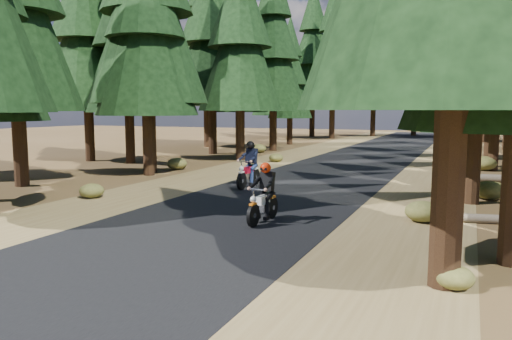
{
  "coord_description": "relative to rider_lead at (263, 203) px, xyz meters",
  "views": [
    {
      "loc": [
        5.97,
        -12.31,
        2.93
      ],
      "look_at": [
        0.0,
        1.5,
        1.1
      ],
      "focal_mm": 35.0,
      "sensor_mm": 36.0,
      "label": 1
    }
  ],
  "objects": [
    {
      "name": "rider_follow",
      "position": [
        -2.75,
        5.21,
        0.06
      ],
      "size": [
        0.59,
        1.95,
        1.74
      ],
      "rotation": [
        0.0,
        0.0,
        3.14
      ],
      "color": "maroon",
      "rests_on": "road"
    },
    {
      "name": "pine_forest",
      "position": [
        -1.11,
        21.62,
        7.37
      ],
      "size": [
        34.59,
        55.08,
        16.32
      ],
      "color": "black",
      "rests_on": "ground"
    },
    {
      "name": "shoulder_l",
      "position": [
        -5.69,
        5.57,
        -0.52
      ],
      "size": [
        3.2,
        100.0,
        0.01
      ],
      "primitive_type": "cube",
      "color": "brown",
      "rests_on": "ground"
    },
    {
      "name": "road",
      "position": [
        -1.09,
        5.57,
        -0.52
      ],
      "size": [
        6.0,
        100.0,
        0.01
      ],
      "primitive_type": "cube",
      "color": "black",
      "rests_on": "ground"
    },
    {
      "name": "understory_shrubs",
      "position": [
        0.33,
        9.91,
        -0.24
      ],
      "size": [
        14.88,
        31.26,
        0.7
      ],
      "color": "#474C1E",
      "rests_on": "ground"
    },
    {
      "name": "shoulder_r",
      "position": [
        3.51,
        5.57,
        -0.52
      ],
      "size": [
        3.2,
        100.0,
        0.01
      ],
      "primitive_type": "cube",
      "color": "brown",
      "rests_on": "ground"
    },
    {
      "name": "rider_lead",
      "position": [
        0.0,
        0.0,
        0.0
      ],
      "size": [
        0.61,
        1.77,
        1.55
      ],
      "rotation": [
        0.0,
        0.0,
        3.09
      ],
      "color": "white",
      "rests_on": "road"
    },
    {
      "name": "ground",
      "position": [
        -1.09,
        0.57,
        -0.52
      ],
      "size": [
        120.0,
        120.0,
        0.0
      ],
      "primitive_type": "plane",
      "color": "#463319",
      "rests_on": "ground"
    }
  ]
}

